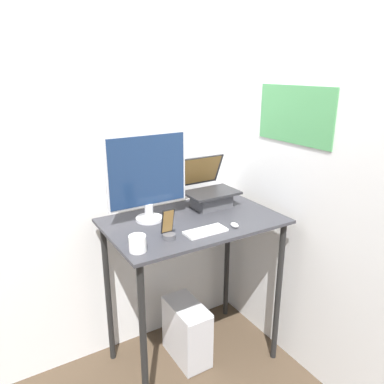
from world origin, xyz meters
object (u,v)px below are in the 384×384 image
Objects in this scene: keyboard at (206,231)px; cell_phone at (169,230)px; computer_tower at (187,332)px; laptop at (209,194)px; mouse at (235,225)px; monitor at (148,177)px.

keyboard is 1.44× the size of cell_phone.
cell_phone is at bearing -139.54° from computer_tower.
laptop is 0.39m from mouse.
cell_phone is (-0.40, 0.06, 0.03)m from mouse.
monitor is 2.17× the size of keyboard.
computer_tower is (0.01, 0.22, -0.84)m from keyboard.
keyboard is at bearing -9.45° from cell_phone.
cell_phone reaches higher than mouse.
cell_phone is 0.93m from computer_tower.
laptop reaches higher than computer_tower.
mouse reaches higher than computer_tower.
laptop is 0.49m from monitor.
mouse is at bearing -8.62° from cell_phone.
keyboard is 0.22m from cell_phone.
monitor is at bearing 152.37° from computer_tower.
cell_phone is at bearing -146.41° from laptop.
keyboard is 0.87m from computer_tower.
computer_tower is at bearing -27.63° from monitor.
computer_tower is at bearing 88.67° from keyboard.
laptop is 0.96m from computer_tower.
keyboard reaches higher than computer_tower.
computer_tower is (0.22, 0.19, -0.88)m from cell_phone.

